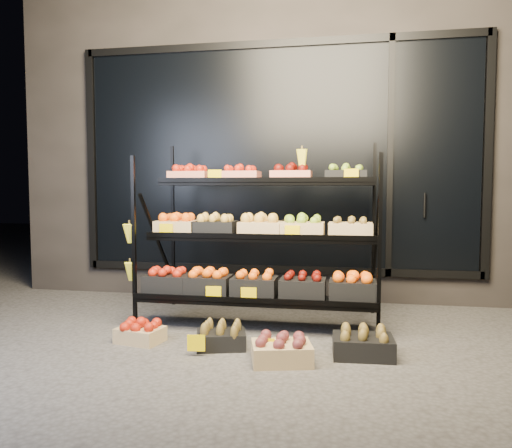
% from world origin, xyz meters
% --- Properties ---
extents(ground, '(24.00, 24.00, 0.00)m').
position_xyz_m(ground, '(0.00, 0.00, 0.00)').
color(ground, '#514F4C').
rests_on(ground, ground).
extents(building, '(6.00, 2.08, 3.50)m').
position_xyz_m(building, '(0.00, 2.59, 1.75)').
color(building, '#2D2826').
rests_on(building, ground).
extents(display_rack, '(2.18, 1.02, 1.70)m').
position_xyz_m(display_rack, '(-0.01, 0.60, 0.79)').
color(display_rack, black).
rests_on(display_rack, ground).
extents(tag_floor_a, '(0.13, 0.01, 0.12)m').
position_xyz_m(tag_floor_a, '(-0.30, -0.40, 0.06)').
color(tag_floor_a, '#EDC900').
rests_on(tag_floor_a, ground).
extents(tag_floor_b, '(0.13, 0.01, 0.12)m').
position_xyz_m(tag_floor_b, '(0.22, -0.40, 0.06)').
color(tag_floor_b, '#EDC900').
rests_on(tag_floor_b, ground).
extents(floor_crate_left, '(0.39, 0.32, 0.18)m').
position_xyz_m(floor_crate_left, '(-0.84, -0.15, 0.09)').
color(floor_crate_left, tan).
rests_on(floor_crate_left, ground).
extents(floor_crate_midleft, '(0.43, 0.36, 0.19)m').
position_xyz_m(floor_crate_midleft, '(-0.17, -0.17, 0.09)').
color(floor_crate_midleft, black).
rests_on(floor_crate_midleft, ground).
extents(floor_crate_midright, '(0.47, 0.39, 0.21)m').
position_xyz_m(floor_crate_midright, '(0.33, -0.42, 0.10)').
color(floor_crate_midright, tan).
rests_on(floor_crate_midright, ground).
extents(floor_crate_right, '(0.45, 0.34, 0.21)m').
position_xyz_m(floor_crate_right, '(0.90, -0.18, 0.10)').
color(floor_crate_right, black).
rests_on(floor_crate_right, ground).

